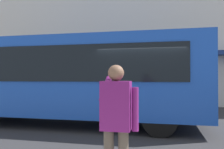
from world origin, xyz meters
name	(u,v)px	position (x,y,z in m)	size (l,w,h in m)	color
ground_plane	(143,129)	(0.00, 0.00, 0.00)	(60.00, 60.00, 0.00)	#2B2B2D
building_facade_far	(153,7)	(-0.02, -6.80, 5.99)	(28.00, 1.55, 12.00)	beige
red_bus	(73,77)	(2.49, -0.22, 1.68)	(9.05, 2.54, 3.08)	#1947AD
pedestrian_photographer	(116,117)	(0.00, 4.45, 1.14)	(0.53, 0.52, 1.70)	#4C4238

